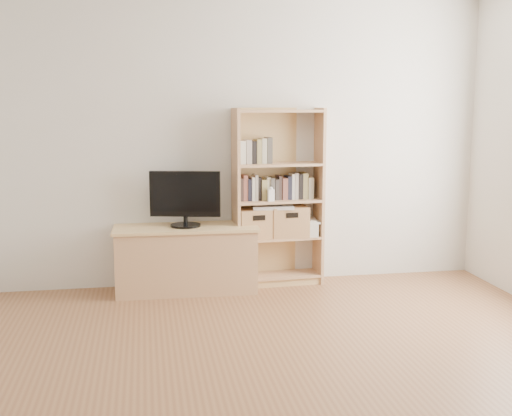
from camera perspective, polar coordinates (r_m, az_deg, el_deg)
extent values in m
cube|color=brown|center=(3.67, 4.42, -17.09)|extent=(4.50, 5.00, 0.01)
cube|color=beige|center=(5.75, -1.62, 6.07)|extent=(4.50, 0.02, 2.60)
cube|color=tan|center=(5.63, -6.22, -4.62)|extent=(1.21, 0.48, 0.55)
cube|color=tan|center=(5.72, 1.97, 0.94)|extent=(0.81, 0.33, 1.58)
cube|color=black|center=(5.53, -6.32, 0.79)|extent=(0.60, 0.18, 0.48)
cube|color=#332622|center=(5.73, 1.93, 1.96)|extent=(0.89, 0.19, 0.24)
cube|color=#332622|center=(5.65, 0.21, 4.95)|extent=(0.37, 0.16, 0.19)
cube|color=white|center=(5.61, 1.34, 1.13)|extent=(0.06, 0.04, 0.10)
cube|color=tan|center=(5.71, -0.08, -1.35)|extent=(0.34, 0.29, 0.26)
cube|color=tan|center=(5.78, 2.89, -1.15)|extent=(0.34, 0.28, 0.27)
cube|color=silver|center=(5.72, 1.51, 0.14)|extent=(0.39, 0.29, 0.03)
cube|color=beige|center=(5.85, 4.54, -1.79)|extent=(0.22, 0.29, 0.12)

